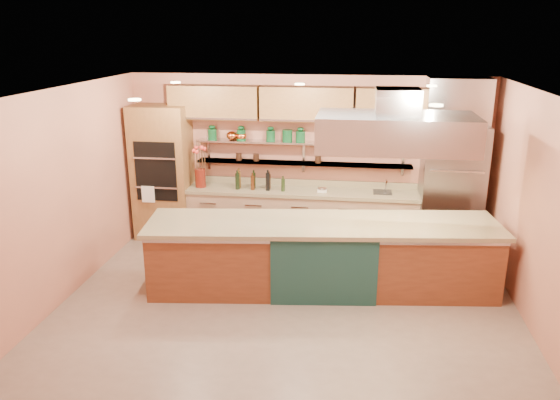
# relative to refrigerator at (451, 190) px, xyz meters

# --- Properties ---
(floor) EXTENTS (6.00, 5.00, 0.02)m
(floor) POSITION_rel_refrigerator_xyz_m (-2.35, -2.14, -1.06)
(floor) COLOR gray
(floor) RESTS_ON ground
(ceiling) EXTENTS (6.00, 5.00, 0.02)m
(ceiling) POSITION_rel_refrigerator_xyz_m (-2.35, -2.14, 1.75)
(ceiling) COLOR black
(ceiling) RESTS_ON wall_back
(wall_back) EXTENTS (6.00, 0.04, 2.80)m
(wall_back) POSITION_rel_refrigerator_xyz_m (-2.35, 0.36, 0.35)
(wall_back) COLOR tan
(wall_back) RESTS_ON floor
(wall_front) EXTENTS (6.00, 0.04, 2.80)m
(wall_front) POSITION_rel_refrigerator_xyz_m (-2.35, -4.64, 0.35)
(wall_front) COLOR tan
(wall_front) RESTS_ON floor
(wall_left) EXTENTS (0.04, 5.00, 2.80)m
(wall_left) POSITION_rel_refrigerator_xyz_m (-5.35, -2.14, 0.35)
(wall_left) COLOR tan
(wall_left) RESTS_ON floor
(wall_right) EXTENTS (0.04, 5.00, 2.80)m
(wall_right) POSITION_rel_refrigerator_xyz_m (0.65, -2.14, 0.35)
(wall_right) COLOR tan
(wall_right) RESTS_ON floor
(oven_stack) EXTENTS (0.95, 0.64, 2.30)m
(oven_stack) POSITION_rel_refrigerator_xyz_m (-4.80, 0.04, 0.10)
(oven_stack) COLOR olive
(oven_stack) RESTS_ON floor
(refrigerator) EXTENTS (0.95, 0.72, 2.10)m
(refrigerator) POSITION_rel_refrigerator_xyz_m (0.00, 0.00, 0.00)
(refrigerator) COLOR gray
(refrigerator) RESTS_ON floor
(back_counter) EXTENTS (3.84, 0.64, 0.93)m
(back_counter) POSITION_rel_refrigerator_xyz_m (-2.40, 0.06, -0.58)
(back_counter) COLOR #9D7A5E
(back_counter) RESTS_ON floor
(wall_shelf_lower) EXTENTS (3.60, 0.26, 0.03)m
(wall_shelf_lower) POSITION_rel_refrigerator_xyz_m (-2.40, 0.23, 0.30)
(wall_shelf_lower) COLOR #B2B5BA
(wall_shelf_lower) RESTS_ON wall_back
(wall_shelf_upper) EXTENTS (3.60, 0.26, 0.03)m
(wall_shelf_upper) POSITION_rel_refrigerator_xyz_m (-2.40, 0.23, 0.65)
(wall_shelf_upper) COLOR #B2B5BA
(wall_shelf_upper) RESTS_ON wall_back
(upper_cabinets) EXTENTS (4.60, 0.36, 0.55)m
(upper_cabinets) POSITION_rel_refrigerator_xyz_m (-2.35, 0.18, 1.30)
(upper_cabinets) COLOR olive
(upper_cabinets) RESTS_ON wall_back
(range_hood) EXTENTS (2.00, 1.00, 0.45)m
(range_hood) POSITION_rel_refrigerator_xyz_m (-1.04, -1.63, 1.20)
(range_hood) COLOR #B2B5BA
(range_hood) RESTS_ON ceiling
(ceiling_downlights) EXTENTS (4.00, 2.80, 0.02)m
(ceiling_downlights) POSITION_rel_refrigerator_xyz_m (-2.35, -1.94, 1.72)
(ceiling_downlights) COLOR #FFE5A5
(ceiling_downlights) RESTS_ON ceiling
(island) EXTENTS (4.80, 1.57, 0.98)m
(island) POSITION_rel_refrigerator_xyz_m (-1.94, -1.63, -0.56)
(island) COLOR brown
(island) RESTS_ON floor
(flower_vase) EXTENTS (0.22, 0.22, 0.32)m
(flower_vase) POSITION_rel_refrigerator_xyz_m (-4.13, 0.01, 0.04)
(flower_vase) COLOR #60180E
(flower_vase) RESTS_ON back_counter
(oil_bottle_cluster) EXTENTS (0.91, 0.32, 0.29)m
(oil_bottle_cluster) POSITION_rel_refrigerator_xyz_m (-3.09, 0.01, 0.02)
(oil_bottle_cluster) COLOR black
(oil_bottle_cluster) RESTS_ON back_counter
(kitchen_scale) EXTENTS (0.18, 0.16, 0.09)m
(kitchen_scale) POSITION_rel_refrigerator_xyz_m (-2.06, 0.01, -0.08)
(kitchen_scale) COLOR white
(kitchen_scale) RESTS_ON back_counter
(bar_faucet) EXTENTS (0.03, 0.03, 0.22)m
(bar_faucet) POSITION_rel_refrigerator_xyz_m (-1.02, 0.11, -0.01)
(bar_faucet) COLOR silver
(bar_faucet) RESTS_ON back_counter
(copper_kettle) EXTENTS (0.23, 0.23, 0.15)m
(copper_kettle) POSITION_rel_refrigerator_xyz_m (-3.61, 0.23, 0.74)
(copper_kettle) COLOR orange
(copper_kettle) RESTS_ON wall_shelf_upper
(green_canister) EXTENTS (0.20, 0.20, 0.19)m
(green_canister) POSITION_rel_refrigerator_xyz_m (-2.67, 0.23, 0.76)
(green_canister) COLOR #0D3F1D
(green_canister) RESTS_ON wall_shelf_upper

